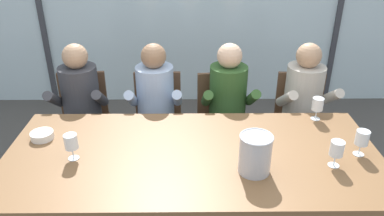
% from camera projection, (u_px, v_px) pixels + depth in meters
% --- Properties ---
extents(ground, '(14.00, 14.00, 0.00)m').
position_uv_depth(ground, '(191.00, 158.00, 3.68)').
color(ground, '#4C4742').
extents(dining_table, '(2.44, 1.10, 0.74)m').
position_uv_depth(dining_table, '(192.00, 161.00, 2.49)').
color(dining_table, brown).
rests_on(dining_table, ground).
extents(chair_near_curtain, '(0.49, 0.49, 0.87)m').
position_uv_depth(chair_near_curtain, '(84.00, 114.00, 3.42)').
color(chair_near_curtain, brown).
rests_on(chair_near_curtain, ground).
extents(chair_left_of_center, '(0.45, 0.45, 0.87)m').
position_uv_depth(chair_left_of_center, '(158.00, 114.00, 3.43)').
color(chair_left_of_center, brown).
rests_on(chair_left_of_center, ground).
extents(chair_center, '(0.48, 0.48, 0.87)m').
position_uv_depth(chair_center, '(222.00, 115.00, 3.42)').
color(chair_center, brown).
rests_on(chair_center, ground).
extents(chair_right_of_center, '(0.48, 0.48, 0.87)m').
position_uv_depth(chair_right_of_center, '(299.00, 115.00, 3.41)').
color(chair_right_of_center, brown).
rests_on(chair_right_of_center, ground).
extents(person_charcoal_jacket, '(0.47, 0.62, 1.19)m').
position_uv_depth(person_charcoal_jacket, '(80.00, 105.00, 3.21)').
color(person_charcoal_jacket, '#38383D').
rests_on(person_charcoal_jacket, ground).
extents(person_pale_blue_shirt, '(0.47, 0.61, 1.19)m').
position_uv_depth(person_pale_blue_shirt, '(155.00, 104.00, 3.21)').
color(person_pale_blue_shirt, '#9EB2D1').
rests_on(person_pale_blue_shirt, ground).
extents(person_olive_shirt, '(0.47, 0.62, 1.19)m').
position_uv_depth(person_olive_shirt, '(229.00, 104.00, 3.22)').
color(person_olive_shirt, '#2D5123').
rests_on(person_olive_shirt, ground).
extents(person_beige_jumper, '(0.49, 0.63, 1.19)m').
position_uv_depth(person_beige_jumper, '(305.00, 104.00, 3.22)').
color(person_beige_jumper, '#B7AD9E').
rests_on(person_beige_jumper, ground).
extents(ice_bucket_primary, '(0.20, 0.20, 0.25)m').
position_uv_depth(ice_bucket_primary, '(255.00, 153.00, 2.23)').
color(ice_bucket_primary, '#B7B7BC').
rests_on(ice_bucket_primary, dining_table).
extents(tasting_bowl, '(0.16, 0.16, 0.05)m').
position_uv_depth(tasting_bowl, '(42.00, 135.00, 2.61)').
color(tasting_bowl, silver).
rests_on(tasting_bowl, dining_table).
extents(wine_glass_by_left_taster, '(0.08, 0.08, 0.17)m').
position_uv_depth(wine_glass_by_left_taster, '(337.00, 150.00, 2.28)').
color(wine_glass_by_left_taster, silver).
rests_on(wine_glass_by_left_taster, dining_table).
extents(wine_glass_near_bucket, '(0.08, 0.08, 0.17)m').
position_uv_depth(wine_glass_near_bucket, '(318.00, 105.00, 2.81)').
color(wine_glass_near_bucket, silver).
rests_on(wine_glass_near_bucket, dining_table).
extents(wine_glass_center_pour, '(0.08, 0.08, 0.17)m').
position_uv_depth(wine_glass_center_pour, '(362.00, 139.00, 2.39)').
color(wine_glass_center_pour, silver).
rests_on(wine_glass_center_pour, dining_table).
extents(wine_glass_by_right_taster, '(0.08, 0.08, 0.17)m').
position_uv_depth(wine_glass_by_right_taster, '(71.00, 142.00, 2.35)').
color(wine_glass_by_right_taster, silver).
rests_on(wine_glass_by_right_taster, dining_table).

